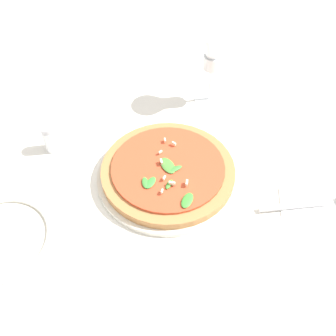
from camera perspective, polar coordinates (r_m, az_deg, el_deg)
name	(u,v)px	position (r m, az deg, el deg)	size (l,w,h in m)	color
ground_plane	(152,177)	(0.85, -2.32, -1.27)	(6.00, 6.00, 0.00)	silver
pizza_arugula_main	(168,172)	(0.83, 0.00, -0.61)	(0.30, 0.30, 0.05)	silver
wine_glass	(213,55)	(0.96, 6.57, 16.02)	(0.08, 0.08, 0.19)	white
napkin	(309,206)	(0.84, 19.73, -5.18)	(0.12, 0.09, 0.01)	white
fork	(313,204)	(0.84, 20.33, -4.91)	(0.22, 0.09, 0.00)	silver
side_plate_white	(0,241)	(0.81, -23.17, -9.67)	(0.20, 0.20, 0.02)	silver
shaker_pepper	(50,138)	(0.92, -16.70, 4.14)	(0.03, 0.03, 0.07)	silver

